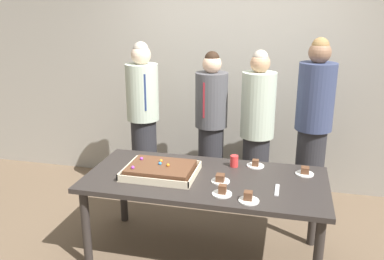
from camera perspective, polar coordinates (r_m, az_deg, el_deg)
name	(u,v)px	position (r m, az deg, el deg)	size (l,w,h in m)	color
ground_plane	(204,254)	(3.73, 1.74, -16.78)	(12.00, 12.00, 0.00)	brown
interior_back_panel	(235,57)	(4.71, 6.04, 10.00)	(8.00, 0.12, 3.00)	#9E998E
party_table	(205,186)	(3.41, 1.84, -7.76)	(1.96, 0.92, 0.72)	#2D2826
sheet_cake	(161,170)	(3.43, -4.35, -5.56)	(0.59, 0.46, 0.11)	beige
plated_slice_near_left	(248,198)	(3.02, 7.84, -9.34)	(0.15, 0.15, 0.07)	white
plated_slice_near_right	(305,172)	(3.56, 15.38, -5.63)	(0.15, 0.15, 0.06)	white
plated_slice_far_left	(222,192)	(3.10, 4.21, -8.54)	(0.15, 0.15, 0.08)	white
plated_slice_far_right	(220,179)	(3.30, 3.95, -6.84)	(0.15, 0.15, 0.07)	white
plated_slice_center_front	(255,165)	(3.63, 8.80, -4.76)	(0.15, 0.15, 0.06)	white
drink_cup_nearest	(234,161)	(3.59, 5.88, -4.32)	(0.07, 0.07, 0.10)	red
cake_server_utensil	(277,190)	(3.22, 11.72, -8.16)	(0.03, 0.20, 0.01)	silver
person_serving_front	(257,131)	(4.15, 9.00, -0.14)	(0.34, 0.34, 1.67)	#28282D
person_green_shirt_behind	(211,128)	(4.25, 2.66, 0.29)	(0.33, 0.33, 1.64)	#28282D
person_striped_tie_right	(143,120)	(4.40, -6.77, 1.37)	(0.34, 0.34, 1.72)	#28282D
person_far_right_suit	(313,128)	(4.15, 16.44, 0.33)	(0.35, 0.35, 1.79)	#28282D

